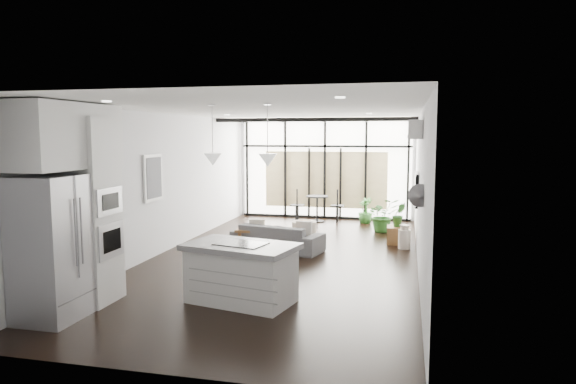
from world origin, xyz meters
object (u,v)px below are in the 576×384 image
at_px(console_bench, 268,240).
at_px(pouf, 304,231).
at_px(fridge, 53,248).
at_px(tv, 416,189).
at_px(sofa, 277,233).
at_px(milk_can, 404,237).
at_px(island, 241,273).

distance_m(console_bench, pouf, 1.27).
relative_size(fridge, tv, 1.69).
height_order(sofa, tv, tv).
relative_size(milk_can, tv, 0.46).
bearing_deg(island, milk_can, 73.93).
height_order(sofa, milk_can, sofa).
bearing_deg(console_bench, pouf, 63.51).
bearing_deg(fridge, milk_can, 49.97).
xyz_separation_m(fridge, pouf, (2.18, 5.54, -0.71)).
xyz_separation_m(fridge, console_bench, (1.66, 4.38, -0.71)).
xyz_separation_m(island, fridge, (-2.15, -1.15, 0.51)).
distance_m(fridge, console_bench, 4.74).
bearing_deg(console_bench, milk_can, 14.49).
bearing_deg(console_bench, island, -84.16).
height_order(pouf, milk_can, milk_can).
xyz_separation_m(fridge, sofa, (1.83, 4.45, -0.56)).
height_order(pouf, tv, tv).
height_order(milk_can, tv, tv).
bearing_deg(milk_can, fridge, -130.03).
distance_m(fridge, pouf, 5.99).
relative_size(island, pouf, 2.81).
relative_size(fridge, console_bench, 1.38).
distance_m(sofa, tv, 2.94).
distance_m(island, pouf, 4.39).
relative_size(fridge, pouf, 3.40).
distance_m(pouf, milk_can, 2.23).
bearing_deg(fridge, tv, 46.59).
xyz_separation_m(console_bench, pouf, (0.51, 1.16, 0.00)).
xyz_separation_m(milk_can, tv, (0.21, -0.36, 1.05)).
relative_size(sofa, console_bench, 1.39).
xyz_separation_m(sofa, pouf, (0.34, 1.09, -0.15)).
distance_m(sofa, console_bench, 0.24).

